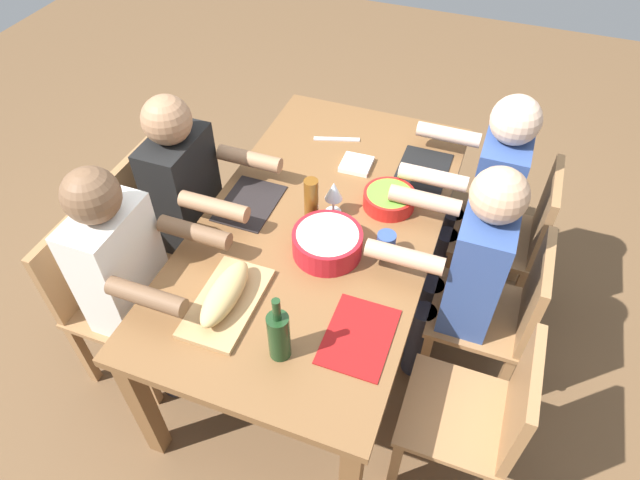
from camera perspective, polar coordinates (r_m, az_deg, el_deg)
The scene contains 24 objects.
ground_plane at distance 2.92m, azimuth 0.00°, elevation -8.64°, with size 8.00×8.00×0.00m, color brown.
dining_table at distance 2.41m, azimuth 0.00°, elevation 0.52°, with size 1.82×0.98×0.74m.
chair_far_center at distance 2.84m, azimuth -15.55°, elevation 2.04°, with size 0.40×0.40×0.85m.
diner_far_center at distance 2.62m, azimuth -13.08°, elevation 4.50°, with size 0.41×0.53×1.20m.
chair_far_left at distance 2.60m, azimuth -21.22°, elevation -5.17°, with size 0.40×0.40×0.85m.
diner_far_left at distance 2.35m, azimuth -19.05°, elevation -3.19°, with size 0.41×0.53×1.20m.
chair_near_right at distance 2.83m, azimuth 19.33°, elevation 0.61°, with size 0.40×0.40×0.85m.
diner_near_right at distance 2.68m, azimuth 16.63°, elevation 4.83°, with size 0.41×0.53×1.20m.
chair_near_left at distance 2.20m, azimuth 16.26°, elevation -16.97°, with size 0.40×0.40×0.85m.
chair_near_center at distance 2.48m, azimuth 18.02°, elevation -7.07°, with size 0.40×0.40×0.85m.
diner_near_center at distance 2.31m, azimuth 14.80°, elevation -2.72°, with size 0.41×0.53×1.20m.
serving_bowl_pasta at distance 2.19m, azimuth 0.76°, elevation -0.18°, with size 0.28×0.28×0.10m.
serving_bowl_salad at distance 2.43m, azimuth 7.14°, elevation 4.26°, with size 0.23×0.23×0.07m.
cutting_board at distance 2.08m, azimuth -9.58°, elevation -6.37°, with size 0.40×0.22×0.02m, color tan.
bread_loaf at distance 2.04m, azimuth -9.76°, elevation -5.42°, with size 0.32×0.11×0.09m, color tan.
wine_bottle at distance 1.86m, azimuth -4.26°, elevation -9.71°, with size 0.08×0.08×0.29m.
beer_bottle at distance 2.29m, azimuth -0.91°, elevation 4.00°, with size 0.06×0.06×0.22m, color brown.
wine_glass at distance 2.32m, azimuth 1.42°, elevation 4.95°, with size 0.08×0.08×0.17m.
placemat_far_center at distance 2.46m, azimuth -7.28°, elevation 3.79°, with size 0.32×0.23×0.01m, color black.
placemat_near_right at distance 2.67m, azimuth 10.57°, elevation 7.16°, with size 0.32×0.23×0.01m, color black.
placemat_near_left at distance 1.98m, azimuth 4.02°, elevation -9.86°, with size 0.32×0.23×0.01m, color maroon.
cup_near_center at distance 2.20m, azimuth 6.80°, elevation -0.46°, with size 0.08×0.08×0.11m, color #334C8C.
carving_knife at distance 2.81m, azimuth 1.73°, elevation 10.35°, with size 0.23×0.02×0.01m, color silver.
napkin_stack at distance 2.64m, azimuth 3.77°, elevation 7.79°, with size 0.14×0.14×0.02m, color white.
Camera 1 is at (-1.59, -0.59, 2.38)m, focal length 31.05 mm.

